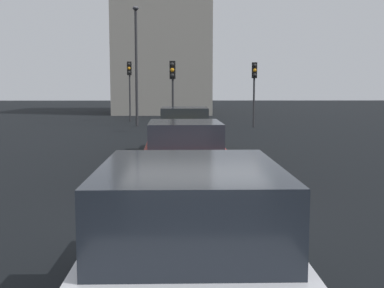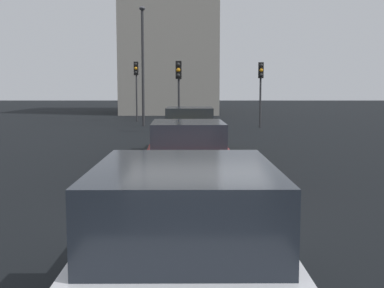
{
  "view_description": "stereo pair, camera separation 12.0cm",
  "coord_description": "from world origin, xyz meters",
  "px_view_note": "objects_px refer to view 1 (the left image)",
  "views": [
    {
      "loc": [
        -8.56,
        0.19,
        2.29
      ],
      "look_at": [
        -1.55,
        0.07,
        1.48
      ],
      "focal_mm": 45.67,
      "sensor_mm": 36.0,
      "label": 1
    },
    {
      "loc": [
        -8.56,
        0.07,
        2.29
      ],
      "look_at": [
        -1.55,
        0.07,
        1.48
      ],
      "focal_mm": 45.67,
      "sensor_mm": 36.0,
      "label": 2
    }
  ],
  "objects_px": {
    "car_white_third": "(190,250)",
    "street_lamp_kerbside": "(136,56)",
    "traffic_light_near_left": "(129,79)",
    "traffic_light_near_right": "(173,81)",
    "car_yellow_lead": "(185,131)",
    "car_red_second": "(185,154)",
    "traffic_light_far_left": "(254,81)"
  },
  "relations": [
    {
      "from": "car_white_third",
      "to": "street_lamp_kerbside",
      "type": "height_order",
      "value": "street_lamp_kerbside"
    },
    {
      "from": "car_white_third",
      "to": "traffic_light_near_left",
      "type": "bearing_deg",
      "value": 6.95
    },
    {
      "from": "car_white_third",
      "to": "traffic_light_near_left",
      "type": "height_order",
      "value": "traffic_light_near_left"
    },
    {
      "from": "traffic_light_near_right",
      "to": "street_lamp_kerbside",
      "type": "bearing_deg",
      "value": -147.59
    },
    {
      "from": "car_yellow_lead",
      "to": "street_lamp_kerbside",
      "type": "xyz_separation_m",
      "value": [
        12.16,
        2.83,
        3.39
      ]
    },
    {
      "from": "traffic_light_near_left",
      "to": "car_red_second",
      "type": "bearing_deg",
      "value": 14.82
    },
    {
      "from": "car_white_third",
      "to": "traffic_light_far_left",
      "type": "relative_size",
      "value": 1.27
    },
    {
      "from": "car_red_second",
      "to": "traffic_light_near_left",
      "type": "relative_size",
      "value": 1.15
    },
    {
      "from": "car_yellow_lead",
      "to": "street_lamp_kerbside",
      "type": "relative_size",
      "value": 0.58
    },
    {
      "from": "car_yellow_lead",
      "to": "traffic_light_near_right",
      "type": "relative_size",
      "value": 1.13
    },
    {
      "from": "car_red_second",
      "to": "traffic_light_near_left",
      "type": "xyz_separation_m",
      "value": [
        21.71,
        3.67,
        2.17
      ]
    },
    {
      "from": "car_white_third",
      "to": "car_red_second",
      "type": "bearing_deg",
      "value": -0.13
    },
    {
      "from": "car_red_second",
      "to": "car_white_third",
      "type": "distance_m",
      "value": 6.99
    },
    {
      "from": "traffic_light_near_right",
      "to": "street_lamp_kerbside",
      "type": "distance_m",
      "value": 5.31
    },
    {
      "from": "car_yellow_lead",
      "to": "car_red_second",
      "type": "height_order",
      "value": "car_yellow_lead"
    },
    {
      "from": "car_red_second",
      "to": "car_white_third",
      "type": "relative_size",
      "value": 0.98
    },
    {
      "from": "car_yellow_lead",
      "to": "car_red_second",
      "type": "distance_m",
      "value": 5.68
    },
    {
      "from": "traffic_light_near_right",
      "to": "car_red_second",
      "type": "bearing_deg",
      "value": 8.68
    },
    {
      "from": "car_yellow_lead",
      "to": "traffic_light_near_right",
      "type": "height_order",
      "value": "traffic_light_near_right"
    },
    {
      "from": "traffic_light_near_left",
      "to": "street_lamp_kerbside",
      "type": "height_order",
      "value": "street_lamp_kerbside"
    },
    {
      "from": "traffic_light_near_left",
      "to": "traffic_light_near_right",
      "type": "bearing_deg",
      "value": 25.36
    },
    {
      "from": "street_lamp_kerbside",
      "to": "car_yellow_lead",
      "type": "bearing_deg",
      "value": -166.87
    },
    {
      "from": "traffic_light_near_right",
      "to": "street_lamp_kerbside",
      "type": "xyz_separation_m",
      "value": [
        4.56,
        2.25,
        1.54
      ]
    },
    {
      "from": "car_yellow_lead",
      "to": "traffic_light_near_left",
      "type": "xyz_separation_m",
      "value": [
        16.03,
        3.68,
        2.13
      ]
    },
    {
      "from": "traffic_light_near_left",
      "to": "traffic_light_far_left",
      "type": "relative_size",
      "value": 1.08
    },
    {
      "from": "car_yellow_lead",
      "to": "street_lamp_kerbside",
      "type": "bearing_deg",
      "value": 13.02
    },
    {
      "from": "car_red_second",
      "to": "traffic_light_far_left",
      "type": "distance_m",
      "value": 17.29
    },
    {
      "from": "car_red_second",
      "to": "street_lamp_kerbside",
      "type": "relative_size",
      "value": 0.66
    },
    {
      "from": "car_yellow_lead",
      "to": "street_lamp_kerbside",
      "type": "height_order",
      "value": "street_lamp_kerbside"
    },
    {
      "from": "car_red_second",
      "to": "traffic_light_far_left",
      "type": "height_order",
      "value": "traffic_light_far_left"
    },
    {
      "from": "car_red_second",
      "to": "traffic_light_near_left",
      "type": "distance_m",
      "value": 22.13
    },
    {
      "from": "car_white_third",
      "to": "traffic_light_near_left",
      "type": "xyz_separation_m",
      "value": [
        28.7,
        3.7,
        2.13
      ]
    }
  ]
}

